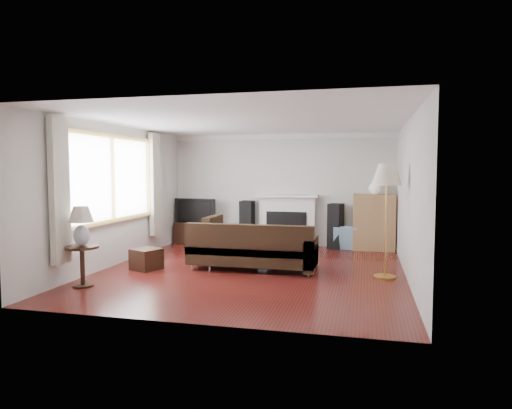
% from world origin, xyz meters
% --- Properties ---
extents(room, '(5.10, 5.60, 2.54)m').
position_xyz_m(room, '(0.00, 0.00, 1.25)').
color(room, '#4F1511').
rests_on(room, ground).
extents(window, '(0.12, 2.74, 1.54)m').
position_xyz_m(window, '(-2.45, -0.20, 1.55)').
color(window, olive).
rests_on(window, room).
extents(curtain_near, '(0.10, 0.35, 2.10)m').
position_xyz_m(curtain_near, '(-2.40, -1.72, 1.40)').
color(curtain_near, beige).
rests_on(curtain_near, room).
extents(curtain_far, '(0.10, 0.35, 2.10)m').
position_xyz_m(curtain_far, '(-2.40, 1.32, 1.40)').
color(curtain_far, beige).
rests_on(curtain_far, room).
extents(fireplace, '(1.40, 0.26, 1.15)m').
position_xyz_m(fireplace, '(0.15, 2.64, 0.57)').
color(fireplace, white).
rests_on(fireplace, room).
extents(tv_stand, '(0.98, 0.44, 0.49)m').
position_xyz_m(tv_stand, '(-1.93, 2.50, 0.24)').
color(tv_stand, black).
rests_on(tv_stand, ground).
extents(television, '(0.97, 0.13, 0.56)m').
position_xyz_m(television, '(-1.93, 2.50, 0.77)').
color(television, black).
rests_on(television, tv_stand).
extents(speaker_left, '(0.29, 0.35, 1.00)m').
position_xyz_m(speaker_left, '(-0.75, 2.55, 0.50)').
color(speaker_left, black).
rests_on(speaker_left, ground).
extents(speaker_right, '(0.35, 0.39, 0.98)m').
position_xyz_m(speaker_right, '(1.23, 2.52, 0.49)').
color(speaker_right, black).
rests_on(speaker_right, ground).
extents(bookshelf, '(0.86, 0.41, 1.19)m').
position_xyz_m(bookshelf, '(2.04, 2.51, 0.59)').
color(bookshelf, '#987246').
rests_on(bookshelf, ground).
extents(globe_lamp, '(0.24, 0.24, 0.24)m').
position_xyz_m(globe_lamp, '(2.04, 2.51, 1.31)').
color(globe_lamp, white).
rests_on(globe_lamp, bookshelf).
extents(sectional_sofa, '(2.34, 1.71, 0.76)m').
position_xyz_m(sectional_sofa, '(-0.01, 0.11, 0.38)').
color(sectional_sofa, black).
rests_on(sectional_sofa, ground).
extents(coffee_table, '(1.21, 0.96, 0.42)m').
position_xyz_m(coffee_table, '(-0.06, 1.49, 0.21)').
color(coffee_table, '#A56E4F').
rests_on(coffee_table, ground).
extents(footstool, '(0.55, 0.55, 0.36)m').
position_xyz_m(footstool, '(-1.78, -0.33, 0.18)').
color(footstool, black).
rests_on(footstool, ground).
extents(floor_lamp, '(0.61, 0.61, 1.80)m').
position_xyz_m(floor_lamp, '(2.16, -0.01, 0.90)').
color(floor_lamp, '#C39043').
rests_on(floor_lamp, ground).
extents(side_table, '(0.48, 0.48, 0.60)m').
position_xyz_m(side_table, '(-2.15, -1.60, 0.30)').
color(side_table, black).
rests_on(side_table, ground).
extents(table_lamp, '(0.35, 0.35, 0.57)m').
position_xyz_m(table_lamp, '(-2.15, -1.60, 0.88)').
color(table_lamp, silver).
rests_on(table_lamp, side_table).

